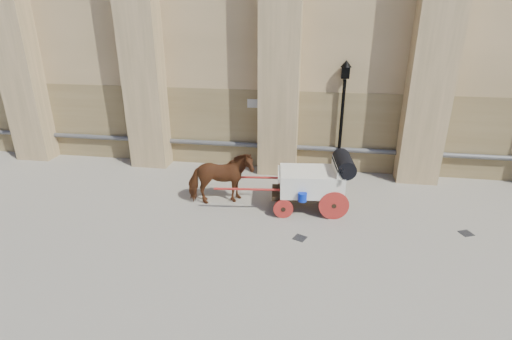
# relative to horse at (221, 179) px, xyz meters

# --- Properties ---
(ground) EXTENTS (90.00, 90.00, 0.00)m
(ground) POSITION_rel_horse_xyz_m (2.49, -0.68, -0.85)
(ground) COLOR gray
(ground) RESTS_ON ground
(horse) EXTENTS (2.19, 1.52, 1.69)m
(horse) POSITION_rel_horse_xyz_m (0.00, 0.00, 0.00)
(horse) COLOR #5D2A12
(horse) RESTS_ON ground
(carriage) EXTENTS (4.20, 1.60, 1.80)m
(carriage) POSITION_rel_horse_xyz_m (2.94, 0.04, 0.12)
(carriage) COLOR black
(carriage) RESTS_ON ground
(street_lamp) EXTENTS (0.39, 0.39, 4.15)m
(street_lamp) POSITION_rel_horse_xyz_m (3.74, 3.12, 1.37)
(street_lamp) COLOR black
(street_lamp) RESTS_ON ground
(drain_grate_near) EXTENTS (0.42, 0.42, 0.01)m
(drain_grate_near) POSITION_rel_horse_xyz_m (2.60, -1.72, -0.84)
(drain_grate_near) COLOR black
(drain_grate_near) RESTS_ON ground
(drain_grate_far) EXTENTS (0.42, 0.42, 0.01)m
(drain_grate_far) POSITION_rel_horse_xyz_m (7.15, -0.76, -0.84)
(drain_grate_far) COLOR black
(drain_grate_far) RESTS_ON ground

